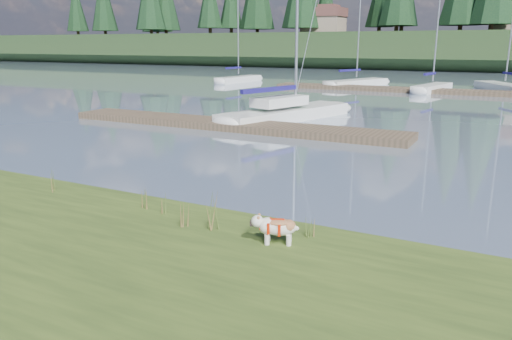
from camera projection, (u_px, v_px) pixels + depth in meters
The scene contains 18 objects.
ground at pixel (412, 92), 38.27m from camera, with size 200.00×200.00×0.00m, color gray.
ridge at pixel (469, 51), 74.59m from camera, with size 200.00×20.00×5.00m, color black.
bulldog at pixel (277, 226), 8.33m from camera, with size 0.81×0.52×0.48m.
sailboat_main at pixel (294, 110), 24.62m from camera, with size 4.28×9.06×12.85m.
dock_near at pixel (227, 124), 21.99m from camera, with size 16.00×2.00×0.30m, color #4C3D2C.
dock_far at pixel (440, 91), 37.33m from camera, with size 26.00×2.20×0.30m, color #4C3D2C.
sailboat_bg_0 at pixel (242, 79), 48.17m from camera, with size 2.12×6.71×9.73m.
sailboat_bg_1 at pixel (361, 82), 43.93m from camera, with size 4.38×8.03×11.94m.
sailboat_bg_2 at pixel (435, 87), 38.86m from camera, with size 2.44×6.55×9.84m.
sailboat_bg_3 at pixel (500, 86), 39.55m from camera, with size 5.31×7.96×12.01m.
weed_0 at pixel (143, 197), 10.09m from camera, with size 0.17×0.14×0.57m.
weed_1 at pixel (166, 205), 9.78m from camera, with size 0.17×0.14×0.43m.
weed_2 at pixel (213, 213), 8.90m from camera, with size 0.17×0.14×0.78m.
weed_3 at pixel (52, 181), 11.31m from camera, with size 0.17×0.14×0.56m.
weed_4 at pixel (185, 216), 9.10m from camera, with size 0.17×0.14×0.50m.
weed_5 at pixel (309, 225), 8.64m from camera, with size 0.17×0.14×0.51m.
mud_lip at pixel (138, 207), 11.11m from camera, with size 60.00×0.50×0.14m, color #33281C.
house_0 at pixel (324, 20), 80.71m from camera, with size 6.30×5.30×4.65m.
Camera 1 is at (7.23, -9.74, 3.61)m, focal length 35.00 mm.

